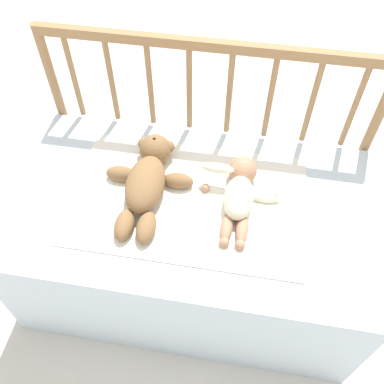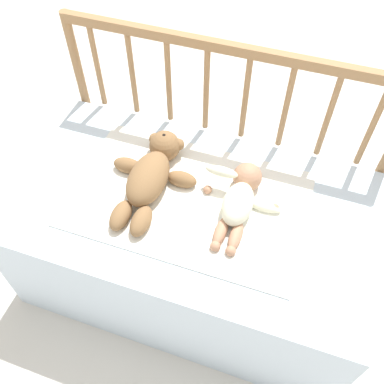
{
  "view_description": "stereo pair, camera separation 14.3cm",
  "coord_description": "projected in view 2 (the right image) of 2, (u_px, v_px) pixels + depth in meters",
  "views": [
    {
      "loc": [
        0.15,
        -0.87,
        1.7
      ],
      "look_at": [
        0.0,
        0.0,
        0.57
      ],
      "focal_mm": 40.0,
      "sensor_mm": 36.0,
      "label": 1
    },
    {
      "loc": [
        0.29,
        -0.83,
        1.7
      ],
      "look_at": [
        0.0,
        0.0,
        0.57
      ],
      "focal_mm": 40.0,
      "sensor_mm": 36.0,
      "label": 2
    }
  ],
  "objects": [
    {
      "name": "ground_plane",
      "position": [
        192.0,
        272.0,
        1.88
      ],
      "size": [
        12.0,
        12.0,
        0.0
      ],
      "primitive_type": "plane",
      "color": "silver"
    },
    {
      "name": "crib_mattress",
      "position": [
        192.0,
        242.0,
        1.68
      ],
      "size": [
        1.26,
        0.72,
        0.51
      ],
      "color": "silver",
      "rests_on": "ground_plane"
    },
    {
      "name": "crib_rail",
      "position": [
        225.0,
        106.0,
        1.6
      ],
      "size": [
        1.26,
        0.04,
        0.9
      ],
      "color": "#997047",
      "rests_on": "ground_plane"
    },
    {
      "name": "blanket",
      "position": [
        189.0,
        199.0,
        1.49
      ],
      "size": [
        0.81,
        0.51,
        0.01
      ],
      "color": "white",
      "rests_on": "crib_mattress"
    },
    {
      "name": "teddy_bear",
      "position": [
        151.0,
        174.0,
        1.49
      ],
      "size": [
        0.32,
        0.44,
        0.12
      ],
      "color": "olive",
      "rests_on": "crib_mattress"
    },
    {
      "name": "baby",
      "position": [
        240.0,
        198.0,
        1.43
      ],
      "size": [
        0.29,
        0.35,
        0.1
      ],
      "color": "#EAEACC",
      "rests_on": "crib_mattress"
    }
  ]
}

